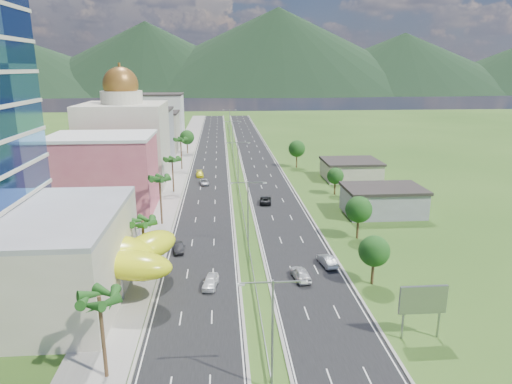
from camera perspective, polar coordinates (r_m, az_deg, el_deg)
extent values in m
plane|color=#2D5119|center=(66.83, -0.45, -9.95)|extent=(500.00, 500.00, 0.00)
cube|color=black|center=(152.99, -5.67, 4.52)|extent=(11.00, 260.00, 0.04)
cube|color=black|center=(153.41, -0.04, 4.62)|extent=(11.00, 260.00, 0.04)
cube|color=gray|center=(153.48, -9.22, 4.44)|extent=(7.00, 260.00, 0.12)
cube|color=gray|center=(135.26, -2.62, 3.41)|extent=(0.08, 216.00, 0.28)
cube|color=gray|center=(236.00, -3.48, 8.45)|extent=(0.10, 0.12, 0.70)
cylinder|color=gray|center=(42.35, 2.05, -17.64)|extent=(0.20, 0.20, 11.00)
cube|color=gray|center=(39.58, 0.02, -11.29)|extent=(2.88, 0.12, 0.12)
cube|color=gray|center=(39.89, 4.22, -11.12)|extent=(2.88, 0.12, 0.12)
cube|color=silver|center=(39.56, -1.87, -11.48)|extent=(0.60, 0.25, 0.18)
cube|color=silver|center=(40.14, 6.06, -11.15)|extent=(0.60, 0.25, 0.18)
cylinder|color=gray|center=(74.08, -1.01, -2.79)|extent=(0.20, 0.20, 11.00)
cube|color=gray|center=(72.53, -2.16, 1.17)|extent=(2.88, 0.12, 0.12)
cube|color=gray|center=(72.70, 0.11, 1.21)|extent=(2.88, 0.12, 0.12)
cube|color=silver|center=(72.52, -3.17, 1.07)|extent=(0.60, 0.25, 0.18)
cube|color=silver|center=(72.84, 1.11, 1.15)|extent=(0.60, 0.25, 0.18)
cylinder|color=gray|center=(112.74, -2.26, 3.53)|extent=(0.20, 0.20, 11.00)
cube|color=gray|center=(111.73, -3.03, 6.18)|extent=(2.88, 0.12, 0.12)
cube|color=gray|center=(111.84, -1.55, 6.20)|extent=(2.88, 0.12, 0.12)
cube|color=silver|center=(111.72, -3.69, 6.12)|extent=(0.60, 0.25, 0.18)
cube|color=silver|center=(111.93, -0.89, 6.16)|extent=(0.60, 0.25, 0.18)
cylinder|color=gray|center=(157.03, -2.93, 6.88)|extent=(0.20, 0.20, 11.00)
cube|color=gray|center=(156.31, -3.49, 8.79)|extent=(2.88, 0.12, 0.12)
cube|color=gray|center=(156.39, -2.42, 8.81)|extent=(2.88, 0.12, 0.12)
cube|color=silver|center=(156.31, -3.97, 8.75)|extent=(0.60, 0.25, 0.18)
cube|color=silver|center=(156.45, -1.95, 8.78)|extent=(0.60, 0.25, 0.18)
cylinder|color=gray|center=(201.64, -3.31, 8.75)|extent=(0.20, 0.20, 11.00)
cube|color=gray|center=(201.08, -3.75, 10.24)|extent=(2.88, 0.12, 0.12)
cube|color=gray|center=(201.14, -2.92, 10.26)|extent=(2.88, 0.12, 0.12)
cube|color=silver|center=(201.07, -4.12, 10.21)|extent=(0.60, 0.25, 0.18)
cube|color=silver|center=(201.19, -2.55, 10.23)|extent=(0.60, 0.25, 0.18)
cylinder|color=gray|center=(67.02, -21.53, -9.14)|extent=(0.50, 0.50, 4.00)
cylinder|color=gray|center=(60.88, -16.45, -11.19)|extent=(0.50, 0.50, 4.00)
cylinder|color=gray|center=(59.27, -20.91, -12.36)|extent=(0.50, 0.50, 4.00)
cylinder|color=gray|center=(64.93, -13.82, -9.26)|extent=(0.50, 0.50, 4.00)
cube|color=#B84B5E|center=(97.58, -18.50, 2.08)|extent=(20.00, 15.00, 15.00)
cube|color=beige|center=(119.15, -16.04, 5.79)|extent=(20.00, 20.00, 20.00)
cylinder|color=beige|center=(117.91, -16.45, 11.30)|extent=(10.00, 10.00, 3.00)
sphere|color=brown|center=(117.77, -16.56, 12.76)|extent=(8.40, 8.40, 8.40)
cube|color=gray|center=(143.59, -13.67, 6.68)|extent=(16.00, 15.00, 16.00)
cube|color=#ADA78F|center=(165.34, -12.48, 7.32)|extent=(16.00, 15.00, 13.00)
cube|color=silver|center=(187.69, -11.59, 9.05)|extent=(16.00, 15.00, 18.00)
cylinder|color=gray|center=(53.69, 17.85, -15.60)|extent=(0.24, 0.24, 3.20)
cylinder|color=gray|center=(55.25, 21.83, -15.06)|extent=(0.24, 0.24, 3.20)
cube|color=#D85919|center=(53.02, 20.17, -12.53)|extent=(5.20, 0.35, 3.20)
cube|color=gray|center=(94.81, 15.56, -1.18)|extent=(15.00, 10.00, 5.00)
cube|color=#ADA78F|center=(123.10, 11.77, 2.65)|extent=(14.00, 12.00, 4.40)
cylinder|color=#47301C|center=(46.71, -18.58, -16.88)|extent=(0.36, 0.36, 8.50)
cylinder|color=#47301C|center=(67.97, -13.81, -6.52)|extent=(0.36, 0.36, 7.50)
cylinder|color=#47301C|center=(86.45, -11.81, -1.14)|extent=(0.36, 0.36, 9.00)
cylinder|color=#47301C|center=(108.68, -10.34, 2.03)|extent=(0.36, 0.36, 8.00)
cylinder|color=#47301C|center=(132.97, -9.32, 4.67)|extent=(0.36, 0.36, 8.80)
cylinder|color=#47301C|center=(157.86, -8.58, 5.65)|extent=(0.40, 0.40, 4.90)
sphere|color=#1E4E18|center=(157.37, -8.62, 6.78)|extent=(4.90, 4.90, 4.90)
cylinder|color=#47301C|center=(64.53, 14.39, -9.37)|extent=(0.40, 0.40, 4.20)
sphere|color=#1E4E18|center=(63.47, 14.56, -7.15)|extent=(4.20, 4.20, 4.20)
cylinder|color=#47301C|center=(80.33, 12.60, -4.13)|extent=(0.40, 0.40, 4.55)
sphere|color=#1E4E18|center=(79.42, 12.73, -2.14)|extent=(4.55, 4.55, 4.55)
cylinder|color=#47301C|center=(107.01, 9.83, 0.70)|extent=(0.40, 0.40, 3.85)
sphere|color=#1E4E18|center=(106.42, 9.89, 1.99)|extent=(3.85, 3.85, 3.85)
cylinder|color=#47301C|center=(134.71, 5.10, 4.11)|extent=(0.40, 0.40, 4.90)
sphere|color=#1E4E18|center=(134.14, 5.13, 5.43)|extent=(4.90, 4.90, 4.90)
imported|color=white|center=(62.55, -5.72, -11.08)|extent=(2.51, 4.69, 1.52)
imported|color=black|center=(74.37, -9.70, -6.86)|extent=(2.13, 4.38, 1.38)
imported|color=#98999F|center=(115.23, -6.48, 1.25)|extent=(2.69, 4.91, 1.31)
imported|color=yellow|center=(124.07, -7.05, 2.26)|extent=(2.29, 4.83, 1.36)
imported|color=silver|center=(64.57, 5.61, -10.10)|extent=(2.61, 5.16, 1.69)
imported|color=#A6A9AE|center=(69.27, 8.88, -8.46)|extent=(2.37, 4.86, 1.53)
imported|color=black|center=(98.85, 1.19, -0.98)|extent=(2.99, 5.50, 1.46)
imported|color=black|center=(74.94, -9.01, -6.73)|extent=(0.63, 1.87, 1.18)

